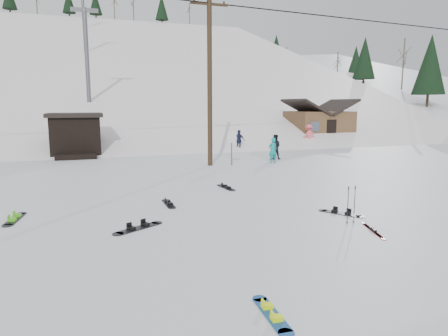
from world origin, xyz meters
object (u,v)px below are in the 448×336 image
object	(u,v)px
cabin	(318,125)
hero_skis	(373,230)
hero_snowboard	(272,314)
utility_pole	(210,78)

from	to	relation	value
cabin	hero_skis	size ratio (longest dim) A/B	3.72
cabin	hero_snowboard	distance (m)	30.36
hero_snowboard	cabin	bearing A→B (deg)	-30.35
cabin	hero_skis	bearing A→B (deg)	-118.78
utility_pole	hero_snowboard	size ratio (longest dim) A/B	6.81
utility_pole	hero_skis	world-z (taller)	utility_pole
hero_skis	hero_snowboard	bearing A→B (deg)	-128.40
utility_pole	hero_skis	size ratio (longest dim) A/B	6.22
hero_snowboard	hero_skis	distance (m)	5.30
utility_pole	hero_snowboard	xyz separation A→B (m)	(-3.64, -15.36, -4.66)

